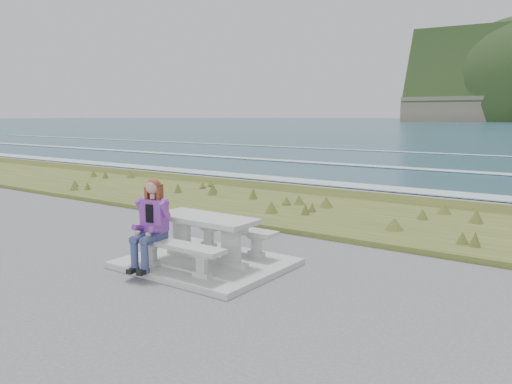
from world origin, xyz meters
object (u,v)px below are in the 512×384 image
Objects in this scene: bench_seaward at (232,232)px; seated_woman at (149,236)px; picnic_table at (205,226)px; bench_landward at (175,249)px.

seated_woman reaches higher than bench_seaward.
bench_seaward is 1.28× the size of seated_woman.
bench_seaward is (0.00, 0.70, -0.23)m from picnic_table.
seated_woman is (-0.44, -0.83, -0.06)m from picnic_table.
bench_seaward is at bearing 90.00° from bench_landward.
picnic_table is 1.00× the size of bench_landward.
bench_landward is 1.40m from bench_seaward.
bench_seaward is at bearing 62.86° from seated_woman.
picnic_table is at bearing -90.00° from bench_seaward.
picnic_table is at bearing 50.94° from seated_woman.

